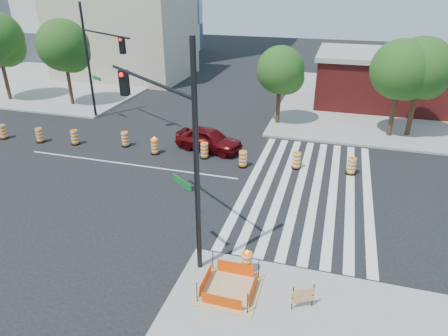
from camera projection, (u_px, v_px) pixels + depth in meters
The scene contains 26 objects.
ground at pixel (129, 164), 24.69m from camera, with size 120.00×120.00×0.00m, color black.
sidewalk_ne at pixel (408, 106), 35.64m from camera, with size 22.00×22.00×0.15m, color gray.
sidewalk_nw at pixel (63, 79), 44.81m from camera, with size 22.00×22.00×0.15m, color gray.
crosswalk_east at pixel (308, 188), 21.90m from camera, with size 6.75×13.50×0.01m.
lane_centerline at pixel (129, 164), 24.69m from camera, with size 14.00×0.12×0.01m, color silver.
excavation_pit at pixel (229, 289), 14.52m from camera, with size 2.20×2.20×0.90m.
brick_storefront at pixel (413, 81), 34.67m from camera, with size 16.50×8.50×4.60m.
beige_midrise at pixel (124, 31), 44.61m from camera, with size 14.00×10.00×10.00m, color #BEAF91.
red_coupe at pixel (209, 139), 26.41m from camera, with size 1.82×4.52×1.54m, color #52070A.
signal_pole_se at pixel (169, 130), 14.84m from camera, with size 5.38×4.08×8.73m.
signal_pole_nw at pixel (98, 54), 29.49m from camera, with size 5.75×3.46×8.70m.
pit_drum at pixel (247, 263), 15.26m from camera, with size 0.53×0.53×1.04m.
barricade at pixel (303, 296), 13.56m from camera, with size 0.74×0.43×0.97m.
tree_north_b at pixel (64, 48), 33.89m from camera, with size 4.37×4.37×7.43m.
tree_north_c at pixel (281, 73), 29.69m from camera, with size 3.57×3.54×6.02m.
tree_north_d at pixel (401, 73), 26.94m from camera, with size 4.05×4.05×6.88m.
tree_north_e at pixel (421, 71), 26.99m from camera, with size 4.13×4.13×7.01m.
median_drum_0 at pixel (3, 132), 28.42m from camera, with size 0.60×0.60×1.02m.
median_drum_1 at pixel (40, 136), 27.81m from camera, with size 0.60×0.60×1.02m.
median_drum_2 at pixel (75, 138), 27.43m from camera, with size 0.60×0.60×1.02m.
median_drum_3 at pixel (125, 140), 27.14m from camera, with size 0.60×0.60×1.02m.
median_drum_4 at pixel (155, 147), 25.97m from camera, with size 0.60×0.60×1.18m.
median_drum_5 at pixel (204, 151), 25.36m from camera, with size 0.60×0.60×1.02m.
median_drum_6 at pixel (243, 159), 24.18m from camera, with size 0.60×0.60×1.02m.
median_drum_7 at pixel (297, 161), 23.98m from camera, with size 0.60×0.60×1.02m.
median_drum_8 at pixel (352, 167), 23.26m from camera, with size 0.60×0.60×1.02m.
Camera 1 is at (11.99, -19.78, 10.47)m, focal length 32.00 mm.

